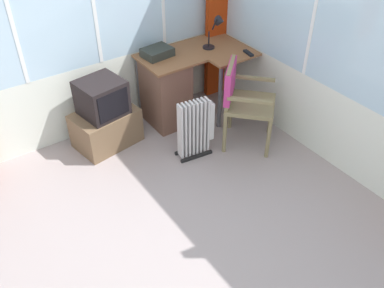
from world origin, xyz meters
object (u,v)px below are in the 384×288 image
at_px(space_heater, 196,128).
at_px(desk, 169,88).
at_px(tv_remote, 248,53).
at_px(tv_on_stand, 105,117).
at_px(paper_tray, 157,52).
at_px(wooden_armchair, 239,94).
at_px(desk_lamp, 218,27).

bearing_deg(space_heater, desk, 80.85).
xyz_separation_m(tv_remote, tv_on_stand, (-1.55, 0.40, -0.46)).
xyz_separation_m(paper_tray, tv_on_stand, (-0.72, -0.10, -0.49)).
height_order(tv_remote, wooden_armchair, wooden_armchair).
bearing_deg(tv_on_stand, desk_lamp, -3.80).
bearing_deg(desk_lamp, tv_on_stand, 176.20).
height_order(desk_lamp, wooden_armchair, desk_lamp).
bearing_deg(desk_lamp, paper_tray, 163.08).
bearing_deg(tv_remote, desk, 160.83).
relative_size(tv_on_stand, space_heater, 1.18).
xyz_separation_m(tv_remote, wooden_armchair, (-0.39, -0.34, -0.20)).
bearing_deg(paper_tray, wooden_armchair, -62.65).
xyz_separation_m(desk, tv_on_stand, (-0.78, -0.00, -0.09)).
distance_m(paper_tray, wooden_armchair, 0.98).
bearing_deg(wooden_armchair, tv_on_stand, 147.36).
height_order(tv_remote, paper_tray, paper_tray).
relative_size(tv_remote, tv_on_stand, 0.20).
bearing_deg(wooden_armchair, paper_tray, 117.35).
xyz_separation_m(tv_remote, space_heater, (-0.87, -0.28, -0.46)).
bearing_deg(wooden_armchair, tv_remote, 41.25).
distance_m(tv_remote, tv_on_stand, 1.66).
relative_size(desk_lamp, tv_on_stand, 0.49).
bearing_deg(paper_tray, tv_on_stand, -171.73).
distance_m(paper_tray, tv_on_stand, 0.88).
bearing_deg(desk_lamp, wooden_armchair, -107.39).
distance_m(tv_remote, paper_tray, 0.97).
bearing_deg(tv_on_stand, space_heater, -45.37).
xyz_separation_m(desk_lamp, paper_tray, (-0.64, 0.20, -0.19)).
height_order(wooden_armchair, space_heater, wooden_armchair).
bearing_deg(tv_remote, paper_tray, 157.18).
bearing_deg(desk, desk_lamp, -9.07).
xyz_separation_m(desk, wooden_armchair, (0.38, -0.74, 0.17)).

